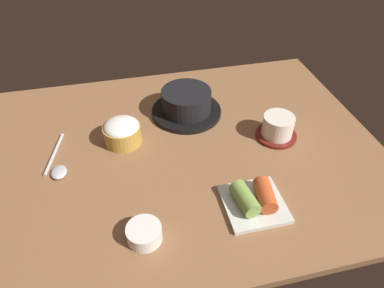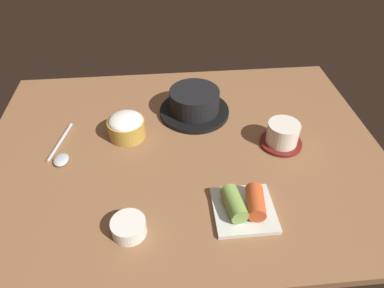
{
  "view_description": "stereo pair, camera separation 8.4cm",
  "coord_description": "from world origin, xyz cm",
  "views": [
    {
      "loc": [
        -12.38,
        -63.87,
        60.48
      ],
      "look_at": [
        2.0,
        -2.0,
        5.0
      ],
      "focal_mm": 32.46,
      "sensor_mm": 36.0,
      "label": 1
    },
    {
      "loc": [
        -4.07,
        -65.23,
        60.48
      ],
      "look_at": [
        2.0,
        -2.0,
        5.0
      ],
      "focal_mm": 32.46,
      "sensor_mm": 36.0,
      "label": 2
    }
  ],
  "objects": [
    {
      "name": "rice_bowl",
      "position": [
        -14.21,
        6.38,
        5.32
      ],
      "size": [
        9.57,
        9.57,
        6.52
      ],
      "color": "#B78C38",
      "rests_on": "dining_table"
    },
    {
      "name": "side_bowl_near",
      "position": [
        -12.54,
        -23.88,
        3.75
      ],
      "size": [
        6.93,
        6.93,
        3.26
      ],
      "color": "white",
      "rests_on": "dining_table"
    },
    {
      "name": "dining_table",
      "position": [
        0.0,
        0.0,
        1.0
      ],
      "size": [
        100.0,
        76.0,
        2.0
      ],
      "primitive_type": "cube",
      "color": "brown",
      "rests_on": "ground"
    },
    {
      "name": "kimchi_plate",
      "position": [
        11.04,
        -21.02,
        3.83
      ],
      "size": [
        12.67,
        12.67,
        4.7
      ],
      "color": "silver",
      "rests_on": "dining_table"
    },
    {
      "name": "stone_pot",
      "position": [
        4.27,
        14.76,
        5.42
      ],
      "size": [
        19.62,
        19.62,
        7.35
      ],
      "color": "black",
      "rests_on": "dining_table"
    },
    {
      "name": "tea_cup_with_saucer",
      "position": [
        24.93,
        -0.69,
        5.06
      ],
      "size": [
        10.62,
        10.62,
        6.37
      ],
      "color": "maroon",
      "rests_on": "dining_table"
    },
    {
      "name": "spoon",
      "position": [
        -30.19,
        0.1,
        2.62
      ],
      "size": [
        5.45,
        16.8,
        1.35
      ],
      "color": "#B7B7BC",
      "rests_on": "dining_table"
    }
  ]
}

